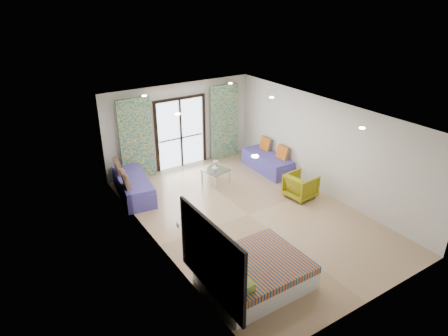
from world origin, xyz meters
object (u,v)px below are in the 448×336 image
coffee_table (216,171)px  armchair (301,185)px  daybed_left (133,186)px  daybed_right (267,162)px  bed (254,273)px

coffee_table → armchair: (1.53, -2.00, -0.01)m
daybed_left → daybed_right: (4.23, -0.68, -0.02)m
daybed_right → armchair: size_ratio=2.49×
bed → armchair: armchair is taller
bed → daybed_right: size_ratio=1.03×
coffee_table → daybed_left: bearing=165.9°
daybed_right → bed: bearing=-129.7°
armchair → daybed_right: bearing=-16.5°
armchair → daybed_left: bearing=50.2°
daybed_right → armchair: bearing=-99.1°
daybed_left → bed: bearing=-74.4°
bed → coffee_table: 4.53m
bed → daybed_left: size_ratio=0.93×
bed → coffee_table: size_ratio=2.40×
daybed_left → armchair: (3.88, -2.59, 0.07)m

